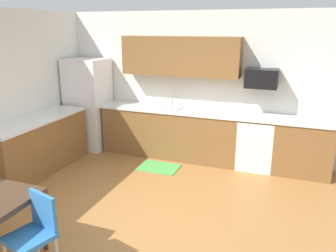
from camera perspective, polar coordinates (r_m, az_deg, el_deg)
name	(u,v)px	position (r m, az deg, el deg)	size (l,w,h in m)	color
ground_plane	(141,220)	(4.58, -4.56, -15.51)	(12.00, 12.00, 0.00)	#9E6B38
wall_back	(199,85)	(6.47, 5.17, 6.88)	(5.80, 0.10, 2.70)	silver
cabinet_run_back	(170,133)	(6.49, 0.38, -1.21)	(2.62, 0.60, 0.90)	brown
cabinet_run_back_right	(302,148)	(6.13, 21.73, -3.50)	(0.93, 0.60, 0.90)	brown
cabinet_run_left	(38,147)	(6.19, -21.10, -3.25)	(0.60, 2.00, 0.90)	brown
countertop_back	(193,111)	(6.23, 4.20, 2.48)	(4.80, 0.64, 0.04)	silver
countertop_left	(35,120)	(6.06, -21.55, 0.94)	(0.64, 2.00, 0.04)	silver
upper_cabinets_back	(180,56)	(6.28, 2.06, 11.70)	(2.20, 0.34, 0.70)	brown
refrigerator	(89,104)	(7.07, -13.22, 3.65)	(0.76, 0.70, 1.81)	white
oven_range	(256,143)	(6.15, 14.62, -2.73)	(0.60, 0.60, 0.91)	white
microwave	(262,78)	(5.99, 15.50, 7.76)	(0.54, 0.36, 0.32)	black
sink_basin	(169,111)	(6.38, 0.17, 2.49)	(0.48, 0.40, 0.14)	#A5A8AD
sink_faucet	(172,101)	(6.51, 0.72, 4.22)	(0.02, 0.02, 0.24)	#B2B5BA
chair_near_table	(35,229)	(3.71, -21.49, -15.93)	(0.49, 0.49, 0.85)	#2D72B7
floor_mat	(159,167)	(6.07, -1.58, -6.99)	(0.70, 0.50, 0.01)	#4CA54C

